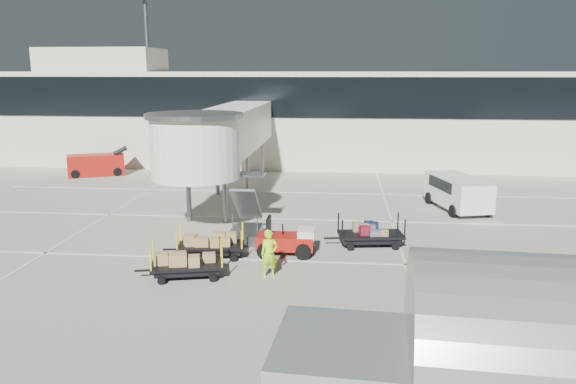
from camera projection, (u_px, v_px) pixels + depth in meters
The scene contains 11 objects.
ground at pixel (258, 277), 22.36m from camera, with size 140.00×140.00×0.00m, color #B4B0A0.
lane_markings at pixel (271, 217), 31.50m from camera, with size 40.00×30.00×0.02m.
terminal at pixel (303, 116), 50.66m from camera, with size 64.00×12.11×15.20m.
jet_bridge at pixel (223, 135), 33.78m from camera, with size 5.70×20.40×6.03m.
baggage_tug at pixel (287, 241), 25.00m from camera, with size 2.59×1.66×1.68m.
suitcase_cart at pixel (368, 235), 26.23m from camera, with size 3.76×1.90×1.44m.
box_cart_near at pixel (190, 265), 22.11m from camera, with size 3.54×2.04×1.36m.
box_cart_far at pixel (212, 245), 24.64m from camera, with size 3.60×1.83×1.38m.
ground_worker at pixel (269, 254), 22.12m from camera, with size 0.71×0.46×1.94m, color #A2E818.
minivan at pixel (456, 190), 33.12m from camera, with size 3.28×5.44×1.93m.
belt_loader at pixel (97, 165), 44.01m from camera, with size 4.78×3.39×2.17m.
Camera 1 is at (3.25, -20.94, 8.00)m, focal length 35.00 mm.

